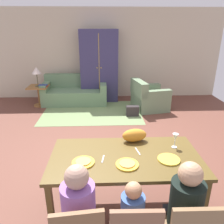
% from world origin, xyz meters
% --- Properties ---
extents(ground_plane, '(7.23, 6.04, 0.02)m').
position_xyz_m(ground_plane, '(0.00, 0.42, -0.01)').
color(ground_plane, brown).
extents(back_wall, '(7.23, 0.10, 2.70)m').
position_xyz_m(back_wall, '(0.00, 3.49, 1.35)').
color(back_wall, beige).
rests_on(back_wall, ground_plane).
extents(dining_table, '(1.74, 0.92, 0.76)m').
position_xyz_m(dining_table, '(0.18, -1.41, 0.69)').
color(dining_table, brown).
rests_on(dining_table, ground_plane).
extents(plate_near_man, '(0.25, 0.25, 0.02)m').
position_xyz_m(plate_near_man, '(-0.30, -1.53, 0.77)').
color(plate_near_man, yellow).
rests_on(plate_near_man, dining_table).
extents(pizza_near_man, '(0.17, 0.17, 0.01)m').
position_xyz_m(pizza_near_man, '(-0.30, -1.53, 0.78)').
color(pizza_near_man, gold).
rests_on(pizza_near_man, plate_near_man).
extents(plate_near_child, '(0.25, 0.25, 0.02)m').
position_xyz_m(plate_near_child, '(0.18, -1.59, 0.77)').
color(plate_near_child, yellow).
rests_on(plate_near_child, dining_table).
extents(pizza_near_child, '(0.17, 0.17, 0.01)m').
position_xyz_m(pizza_near_child, '(0.18, -1.59, 0.78)').
color(pizza_near_child, gold).
rests_on(pizza_near_child, plate_near_child).
extents(plate_near_woman, '(0.25, 0.25, 0.02)m').
position_xyz_m(plate_near_woman, '(0.66, -1.51, 0.77)').
color(plate_near_woman, yellow).
rests_on(plate_near_woman, dining_table).
extents(wine_glass, '(0.07, 0.07, 0.19)m').
position_xyz_m(wine_glass, '(0.81, -1.23, 0.89)').
color(wine_glass, silver).
rests_on(wine_glass, dining_table).
extents(fork, '(0.04, 0.15, 0.01)m').
position_xyz_m(fork, '(-0.08, -1.46, 0.76)').
color(fork, silver).
rests_on(fork, dining_table).
extents(knife, '(0.05, 0.17, 0.01)m').
position_xyz_m(knife, '(0.34, -1.31, 0.76)').
color(knife, silver).
rests_on(knife, dining_table).
extents(person_man, '(0.30, 0.41, 1.11)m').
position_xyz_m(person_man, '(-0.30, -2.06, 0.51)').
color(person_man, '#282C44').
rests_on(person_man, ground_plane).
extents(person_child, '(0.22, 0.29, 0.92)m').
position_xyz_m(person_child, '(0.18, -2.06, 0.43)').
color(person_child, '#302D43').
rests_on(person_child, ground_plane).
extents(person_woman, '(0.30, 0.40, 1.11)m').
position_xyz_m(person_woman, '(0.66, -2.06, 0.51)').
color(person_woman, '#333741').
rests_on(person_woman, ground_plane).
extents(cat, '(0.34, 0.20, 0.17)m').
position_xyz_m(cat, '(0.33, -1.05, 0.84)').
color(cat, orange).
rests_on(cat, dining_table).
extents(area_rug, '(2.60, 1.80, 0.01)m').
position_xyz_m(area_rug, '(-0.38, 2.00, 0.00)').
color(area_rug, '#728A57').
rests_on(area_rug, ground_plane).
extents(couch, '(1.86, 0.86, 0.82)m').
position_xyz_m(couch, '(-0.90, 2.86, 0.30)').
color(couch, '#63845F').
rests_on(couch, ground_plane).
extents(armchair, '(1.02, 1.01, 0.82)m').
position_xyz_m(armchair, '(1.18, 2.19, 0.32)').
color(armchair, slate).
rests_on(armchair, ground_plane).
extents(armoire, '(1.10, 0.59, 2.10)m').
position_xyz_m(armoire, '(-0.17, 3.10, 1.05)').
color(armoire, '#343059').
rests_on(armoire, ground_plane).
extents(side_table, '(0.56, 0.56, 0.58)m').
position_xyz_m(side_table, '(-1.91, 2.60, 0.38)').
color(side_table, '#926030').
rests_on(side_table, ground_plane).
extents(table_lamp, '(0.26, 0.26, 0.54)m').
position_xyz_m(table_lamp, '(-1.91, 2.60, 1.01)').
color(table_lamp, brown).
rests_on(table_lamp, side_table).
extents(book_lower, '(0.22, 0.16, 0.03)m').
position_xyz_m(book_lower, '(-1.74, 2.58, 0.59)').
color(book_lower, '#A13327').
rests_on(book_lower, side_table).
extents(book_upper, '(0.22, 0.16, 0.03)m').
position_xyz_m(book_upper, '(-1.76, 2.57, 0.62)').
color(book_upper, navy).
rests_on(book_upper, book_lower).
extents(handbag, '(0.32, 0.16, 0.26)m').
position_xyz_m(handbag, '(0.68, 1.70, 0.13)').
color(handbag, '#2B2527').
rests_on(handbag, ground_plane).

